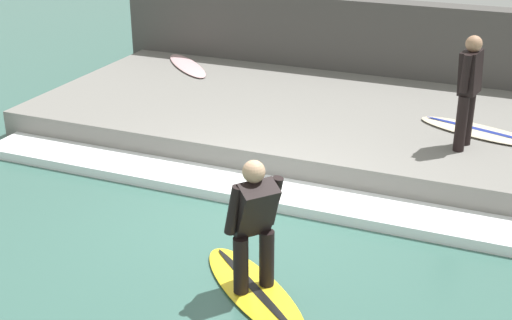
% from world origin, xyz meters
% --- Properties ---
extents(ground_plane, '(28.00, 28.00, 0.00)m').
position_xyz_m(ground_plane, '(0.00, 0.00, 0.00)').
color(ground_plane, '#386056').
extents(concrete_ledge, '(4.40, 9.68, 0.46)m').
position_xyz_m(concrete_ledge, '(3.38, 0.00, 0.23)').
color(concrete_ledge, slate).
rests_on(concrete_ledge, ground_plane).
extents(back_wall, '(0.50, 10.16, 1.84)m').
position_xyz_m(back_wall, '(5.83, 0.00, 0.92)').
color(back_wall, '#474442').
rests_on(back_wall, ground_plane).
extents(wave_foam_crest, '(0.79, 9.19, 0.14)m').
position_xyz_m(wave_foam_crest, '(0.78, 0.00, 0.07)').
color(wave_foam_crest, white).
rests_on(wave_foam_crest, ground_plane).
extents(surfboard_riding, '(1.71, 1.89, 0.07)m').
position_xyz_m(surfboard_riding, '(-1.43, -0.75, 0.03)').
color(surfboard_riding, yellow).
rests_on(surfboard_riding, ground_plane).
extents(surfer_riding, '(0.60, 0.61, 1.49)m').
position_xyz_m(surfer_riding, '(-1.43, -0.75, 0.88)').
color(surfer_riding, black).
rests_on(surfer_riding, surfboard_riding).
extents(surfer_waiting_near, '(0.55, 0.32, 1.63)m').
position_xyz_m(surfer_waiting_near, '(2.51, -2.34, 1.38)').
color(surfer_waiting_near, black).
rests_on(surfer_waiting_near, concrete_ledge).
extents(surfboard_waiting_near, '(1.13, 1.99, 0.07)m').
position_xyz_m(surfboard_waiting_near, '(3.19, -2.50, 0.49)').
color(surfboard_waiting_near, beige).
rests_on(surfboard_waiting_near, concrete_ledge).
extents(surfboard_spare, '(1.62, 1.64, 0.06)m').
position_xyz_m(surfboard_spare, '(4.74, 3.30, 0.49)').
color(surfboard_spare, beige).
rests_on(surfboard_spare, concrete_ledge).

